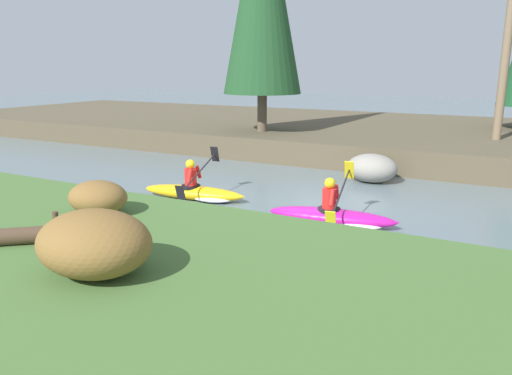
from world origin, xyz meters
The scene contains 10 objects.
ground_plane centered at (0.00, 0.00, 0.00)m, with size 90.00×90.00×0.00m, color slate.
riverbank_near centered at (0.00, -6.50, 0.42)m, with size 44.00×6.43×0.84m.
riverbank_far centered at (0.00, 10.41, 0.41)m, with size 44.00×12.00×0.82m.
bare_tree_upstream centered at (4.26, 8.22, 4.08)m, with size 3.80×3.76×6.92m.
shrub_clump_nearest centered at (-1.12, -4.66, 1.13)m, with size 1.04×0.86×0.56m.
shrub_clump_second centered at (0.71, -6.51, 1.23)m, with size 1.44×1.20×0.78m.
kayaker_lead centered at (1.76, -0.88, 0.20)m, with size 2.80×2.07×1.20m.
kayaker_middle centered at (-1.99, -0.57, 0.20)m, with size 2.80×2.07×1.20m.
boulder_midstream centered at (1.31, 3.39, 0.41)m, with size 1.44×1.13×0.82m.
driftwood_log centered at (-0.76, -6.08, 0.97)m, with size 1.44×1.26×0.44m.
Camera 1 is at (5.00, -10.49, 3.27)m, focal length 35.00 mm.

